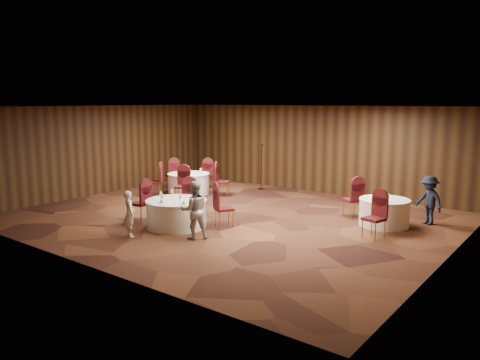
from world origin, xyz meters
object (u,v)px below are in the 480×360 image
Objects in this scene: man_c at (429,200)px; table_left at (189,183)px; table_right at (384,212)px; mic_stand at (261,176)px; woman_a at (129,214)px; table_main at (177,213)px; woman_b at (194,210)px.

table_left is at bearing -144.86° from man_c.
table_left is 1.14× the size of table_right.
table_left is 0.89× the size of mic_stand.
table_left is 1.32× the size of woman_a.
table_right is at bearing -106.05° from man_c.
man_c reaches higher than woman_a.
table_right is 0.78× the size of mic_stand.
woman_a is at bearing -81.71° from mic_stand.
table_right is at bearing -105.93° from woman_a.
table_main is at bearing -141.38° from table_right.
woman_b reaches higher than table_main.
woman_b reaches higher than woman_a.
table_right is (4.40, 3.52, 0.00)m from table_main.
woman_b is at bearing -100.82° from man_c.
woman_b is at bearing -129.16° from table_right.
man_c is (4.19, 4.91, -0.04)m from woman_b.
table_left is 2.85m from mic_stand.
table_main is 1.21× the size of man_c.
table_main is 6.91m from man_c.
mic_stand reaches higher than woman_a.
table_right is (7.39, -0.09, -0.00)m from table_left.
table_left is 8.34m from man_c.
man_c is (5.61, 5.76, 0.10)m from woman_a.
man_c is at bearing 177.78° from woman_b.
mic_stand is 1.20× the size of woman_b.
woman_a is at bearing -104.62° from man_c.
table_right is 5.20m from woman_b.
table_left and table_right have the same top height.
woman_a reaches higher than table_right.
man_c is at bearing 44.33° from table_right.
mic_stand is 6.84m from man_c.
mic_stand is (-5.76, 2.41, 0.14)m from table_right.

